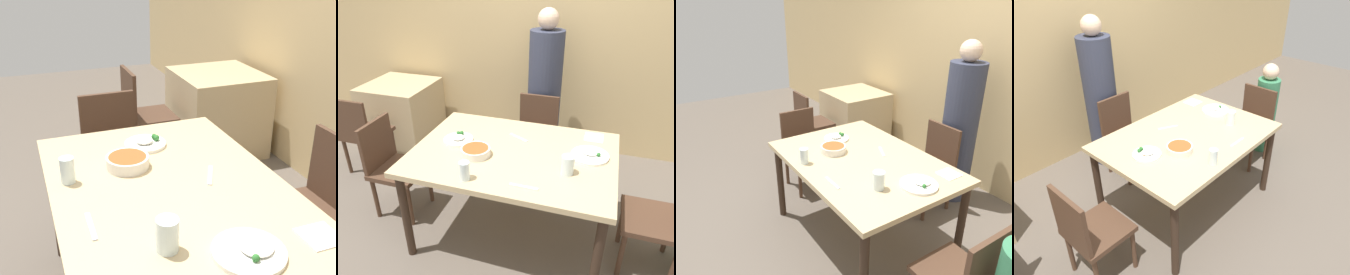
{
  "view_description": "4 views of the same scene",
  "coord_description": "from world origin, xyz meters",
  "views": [
    {
      "loc": [
        1.52,
        -0.57,
        1.72
      ],
      "look_at": [
        -0.08,
        0.02,
        0.96
      ],
      "focal_mm": 45.0,
      "sensor_mm": 36.0,
      "label": 1
    },
    {
      "loc": [
        0.56,
        -1.94,
        1.94
      ],
      "look_at": [
        -0.06,
        0.01,
        0.86
      ],
      "focal_mm": 35.0,
      "sensor_mm": 36.0,
      "label": 2
    },
    {
      "loc": [
        1.86,
        -1.37,
        1.96
      ],
      "look_at": [
        -0.15,
        -0.08,
        0.91
      ],
      "focal_mm": 35.0,
      "sensor_mm": 36.0,
      "label": 3
    },
    {
      "loc": [
        -1.83,
        -1.56,
        2.17
      ],
      "look_at": [
        -0.08,
        -0.01,
        0.77
      ],
      "focal_mm": 35.0,
      "sensor_mm": 36.0,
      "label": 4
    }
  ],
  "objects": [
    {
      "name": "napkin_folded",
      "position": [
        0.53,
        0.39,
        0.76
      ],
      "size": [
        0.14,
        0.14,
        0.01
      ],
      "color": "white",
      "rests_on": "dining_table"
    },
    {
      "name": "person_child",
      "position": [
        1.35,
        -0.02,
        0.49
      ],
      "size": [
        0.25,
        0.25,
        1.05
      ],
      "color": "#387F56",
      "rests_on": "ground_plane"
    },
    {
      "name": "bowl_curry",
      "position": [
        -0.24,
        -0.12,
        0.79
      ],
      "size": [
        0.21,
        0.21,
        0.06
      ],
      "color": "silver",
      "rests_on": "dining_table"
    },
    {
      "name": "spoon_steel",
      "position": [
        0.18,
        -0.38,
        0.76
      ],
      "size": [
        0.18,
        0.02,
        0.01
      ],
      "color": "silver",
      "rests_on": "dining_table"
    },
    {
      "name": "chair_empty_left",
      "position": [
        -1.05,
        -0.02,
        0.45
      ],
      "size": [
        0.4,
        0.4,
        0.83
      ],
      "rotation": [
        0.0,
        0.0,
        1.57
      ],
      "color": "#4C3323",
      "rests_on": "ground_plane"
    },
    {
      "name": "wall_back",
      "position": [
        0.0,
        1.58,
        1.35
      ],
      "size": [
        10.0,
        0.06,
        2.7
      ],
      "color": "tan",
      "rests_on": "ground_plane"
    },
    {
      "name": "chair_child_spot",
      "position": [
        1.05,
        -0.02,
        0.45
      ],
      "size": [
        0.4,
        0.4,
        0.83
      ],
      "rotation": [
        0.0,
        0.0,
        -1.57
      ],
      "color": "#4C3323",
      "rests_on": "ground_plane"
    },
    {
      "name": "chair_adult_spot",
      "position": [
        -0.03,
        0.85,
        0.45
      ],
      "size": [
        0.4,
        0.4,
        0.83
      ],
      "color": "#4C3323",
      "rests_on": "ground_plane"
    },
    {
      "name": "dining_table",
      "position": [
        0.0,
        0.0,
        0.68
      ],
      "size": [
        1.44,
        1.03,
        0.75
      ],
      "color": "tan",
      "rests_on": "ground_plane"
    },
    {
      "name": "glass_water_tall",
      "position": [
        -0.19,
        -0.41,
        0.82
      ],
      "size": [
        0.07,
        0.07,
        0.12
      ],
      "color": "silver",
      "rests_on": "dining_table"
    },
    {
      "name": "ground_plane",
      "position": [
        0.0,
        0.0,
        0.0
      ],
      "size": [
        10.0,
        10.0,
        0.0
      ],
      "primitive_type": "plane",
      "color": "#60564C"
    },
    {
      "name": "person_adult",
      "position": [
        -0.03,
        1.19,
        0.74
      ],
      "size": [
        0.34,
        0.34,
        1.6
      ],
      "color": "#33384C",
      "rests_on": "ground_plane"
    },
    {
      "name": "plate_rice_adult",
      "position": [
        -0.45,
        0.03,
        0.77
      ],
      "size": [
        0.22,
        0.22,
        0.05
      ],
      "color": "white",
      "rests_on": "dining_table"
    },
    {
      "name": "fork_steel",
      "position": [
        -0.02,
        0.21,
        0.76
      ],
      "size": [
        0.17,
        0.1,
        0.01
      ],
      "color": "silver",
      "rests_on": "dining_table"
    },
    {
      "name": "plate_rice_child",
      "position": [
        0.53,
        0.1,
        0.77
      ],
      "size": [
        0.26,
        0.26,
        0.04
      ],
      "color": "white",
      "rests_on": "dining_table"
    },
    {
      "name": "glass_water_short",
      "position": [
        0.4,
        -0.16,
        0.82
      ],
      "size": [
        0.08,
        0.08,
        0.13
      ],
      "color": "silver",
      "rests_on": "dining_table"
    }
  ]
}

